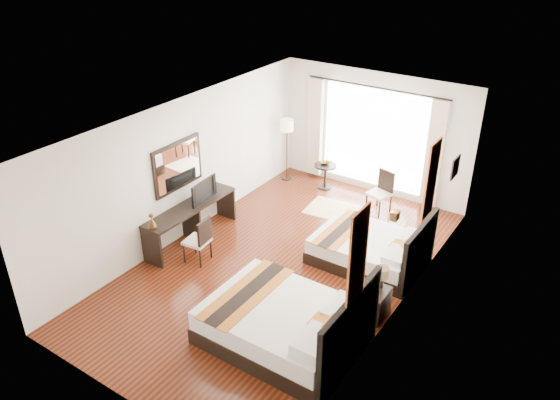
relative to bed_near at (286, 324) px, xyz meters
The scene contains 29 objects.
floor 2.02m from the bed_near, 125.72° to the left, with size 4.50×7.50×0.01m, color #341109.
ceiling 3.16m from the bed_near, 125.72° to the left, with size 4.50×7.50×0.02m, color white.
wall_headboard 2.22m from the bed_near, 56.30° to the left, with size 0.01×7.50×2.80m, color silver.
wall_desk 3.92m from the bed_near, 154.59° to the left, with size 0.01×7.50×2.80m, color silver.
wall_window 5.59m from the bed_near, 102.25° to the left, with size 4.50×0.01×2.80m, color silver.
wall_entry 2.65m from the bed_near, 118.72° to the right, with size 4.50×0.01×2.80m, color silver.
window_glass 5.56m from the bed_near, 102.28° to the left, with size 2.40×0.02×2.20m, color white.
sheer_curtain 5.50m from the bed_near, 102.42° to the left, with size 2.30×0.02×2.10m, color white.
drape_left 5.94m from the bed_near, 116.48° to the left, with size 0.35×0.14×2.35m, color beige.
drape_right 5.34m from the bed_near, 86.89° to the left, with size 0.35×0.14×2.35m, color beige.
art_panel_near 1.94m from the bed_near, ahead, with size 0.03×0.50×1.35m, color maroon.
art_panel_far 3.28m from the bed_near, 68.07° to the left, with size 0.03×0.50×1.35m, color maroon.
wall_sconce 2.28m from the bed_near, 51.39° to the left, with size 0.10×0.14×0.14m, color #432E18.
mirror_frame 3.87m from the bed_near, 157.30° to the left, with size 0.04×1.25×0.95m, color black.
mirror_glass 3.84m from the bed_near, 157.15° to the left, with size 0.01×1.12×0.82m, color white.
bed_near is the anchor object (origin of this frame).
bed_far 2.65m from the bed_near, 86.57° to the left, with size 1.96×1.53×1.10m.
nightstand 1.53m from the bed_near, 57.08° to the left, with size 0.41×0.51×0.49m, color black.
table_lamp 1.71m from the bed_near, 58.57° to the left, with size 0.23×0.23×0.36m.
vase 1.44m from the bed_near, 52.87° to the left, with size 0.14×0.14×0.15m, color black.
console_desk 3.46m from the bed_near, 155.83° to the left, with size 0.50×2.20×0.76m, color black.
television 3.64m from the bed_near, 151.08° to the left, with size 0.77×0.10×0.44m, color black.
bronze_figurine 3.23m from the bed_near, behind, with size 0.17×0.17×0.26m, color #432E18, non-canonical shape.
desk_chair 2.70m from the bed_near, 160.29° to the left, with size 0.47×0.47×0.91m.
floor_lamp 5.78m from the bed_near, 123.03° to the left, with size 0.31×0.31×1.52m.
side_table 5.30m from the bed_near, 113.23° to the left, with size 0.51×0.51×0.59m, color black.
fruit_bowl 5.35m from the bed_near, 113.42° to the left, with size 0.22×0.22×0.05m, color #432A18.
window_chair 4.55m from the bed_near, 96.90° to the left, with size 0.54×0.54×0.93m.
jute_rug 4.24m from the bed_near, 107.83° to the left, with size 1.32×0.90×0.01m, color tan.
Camera 1 is at (4.60, -6.94, 5.81)m, focal length 35.00 mm.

